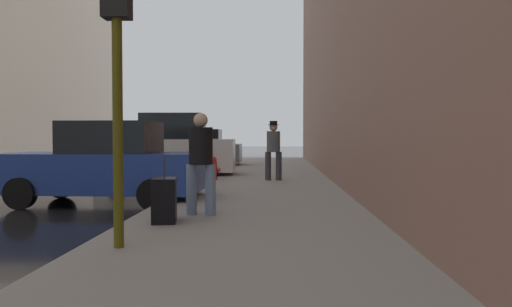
% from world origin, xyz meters
% --- Properties ---
extents(sidewalk, '(4.00, 40.00, 0.15)m').
position_xyz_m(sidewalk, '(6.00, 0.00, 0.07)').
color(sidewalk, gray).
rests_on(sidewalk, ground_plane).
extents(parked_blue_sedan, '(4.24, 2.14, 1.79)m').
position_xyz_m(parked_blue_sedan, '(2.65, -0.46, 0.85)').
color(parked_blue_sedan, navy).
rests_on(parked_blue_sedan, ground_plane).
extents(parked_white_van, '(4.67, 2.20, 2.25)m').
position_xyz_m(parked_white_van, '(2.65, 5.96, 1.03)').
color(parked_white_van, silver).
rests_on(parked_white_van, ground_plane).
extents(parked_gray_coupe, '(4.21, 2.07, 1.79)m').
position_xyz_m(parked_gray_coupe, '(2.65, 11.92, 0.85)').
color(parked_gray_coupe, slate).
rests_on(parked_gray_coupe, ground_plane).
extents(fire_hydrant, '(0.42, 0.22, 0.70)m').
position_xyz_m(fire_hydrant, '(4.45, 3.91, 0.50)').
color(fire_hydrant, red).
rests_on(fire_hydrant, sidewalk).
extents(traffic_light, '(0.32, 0.32, 3.60)m').
position_xyz_m(traffic_light, '(4.50, -5.30, 2.76)').
color(traffic_light, '#514C0F').
rests_on(traffic_light, sidewalk).
extents(pedestrian_in_jeans, '(0.51, 0.42, 1.71)m').
position_xyz_m(pedestrian_in_jeans, '(5.10, -2.83, 1.10)').
color(pedestrian_in_jeans, '#728CB2').
rests_on(pedestrian_in_jeans, sidewalk).
extents(pedestrian_with_beanie, '(0.50, 0.41, 1.78)m').
position_xyz_m(pedestrian_with_beanie, '(6.27, 3.82, 1.14)').
color(pedestrian_with_beanie, '#333338').
rests_on(pedestrian_with_beanie, sidewalk).
extents(rolling_suitcase, '(0.44, 0.61, 1.04)m').
position_xyz_m(rolling_suitcase, '(4.65, -3.56, 0.49)').
color(rolling_suitcase, black).
rests_on(rolling_suitcase, sidewalk).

